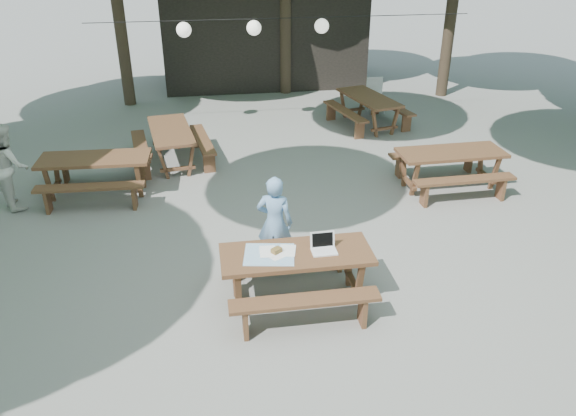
{
  "coord_description": "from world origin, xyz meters",
  "views": [
    {
      "loc": [
        -1.52,
        -7.38,
        4.66
      ],
      "look_at": [
        -0.43,
        -0.5,
        1.05
      ],
      "focal_mm": 35.0,
      "sensor_mm": 36.0,
      "label": 1
    }
  ],
  "objects_px": {
    "picnic_table_nw": "(97,175)",
    "woman": "(275,223)",
    "plastic_chair": "(375,103)",
    "second_person": "(9,166)",
    "main_picnic_table": "(296,275)"
  },
  "relations": [
    {
      "from": "picnic_table_nw",
      "to": "second_person",
      "type": "relative_size",
      "value": 1.31
    },
    {
      "from": "picnic_table_nw",
      "to": "woman",
      "type": "xyz_separation_m",
      "value": [
        2.95,
        -2.95,
        0.34
      ]
    },
    {
      "from": "main_picnic_table",
      "to": "woman",
      "type": "distance_m",
      "value": 0.96
    },
    {
      "from": "main_picnic_table",
      "to": "plastic_chair",
      "type": "distance_m",
      "value": 8.67
    },
    {
      "from": "second_person",
      "to": "picnic_table_nw",
      "type": "bearing_deg",
      "value": -111.04
    },
    {
      "from": "woman",
      "to": "second_person",
      "type": "distance_m",
      "value": 5.14
    },
    {
      "from": "main_picnic_table",
      "to": "second_person",
      "type": "distance_m",
      "value": 5.8
    },
    {
      "from": "main_picnic_table",
      "to": "picnic_table_nw",
      "type": "relative_size",
      "value": 0.98
    },
    {
      "from": "main_picnic_table",
      "to": "plastic_chair",
      "type": "height_order",
      "value": "plastic_chair"
    },
    {
      "from": "picnic_table_nw",
      "to": "plastic_chair",
      "type": "bearing_deg",
      "value": 34.36
    },
    {
      "from": "second_person",
      "to": "plastic_chair",
      "type": "height_order",
      "value": "second_person"
    },
    {
      "from": "picnic_table_nw",
      "to": "second_person",
      "type": "distance_m",
      "value": 1.49
    },
    {
      "from": "woman",
      "to": "plastic_chair",
      "type": "height_order",
      "value": "woman"
    },
    {
      "from": "woman",
      "to": "second_person",
      "type": "relative_size",
      "value": 0.94
    },
    {
      "from": "woman",
      "to": "plastic_chair",
      "type": "distance_m",
      "value": 7.96
    }
  ]
}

